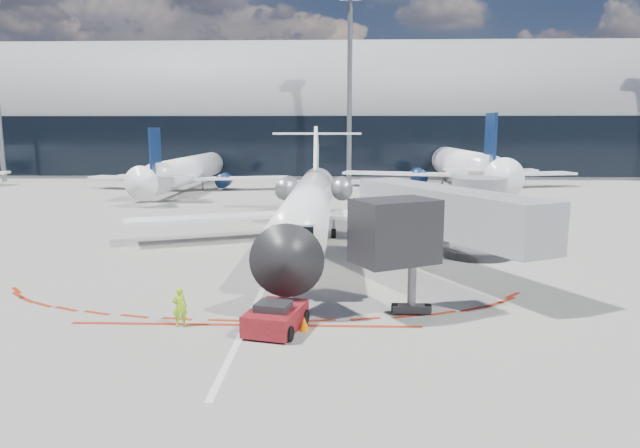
{
  "coord_description": "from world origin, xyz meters",
  "views": [
    {
      "loc": [
        3.7,
        -33.0,
        7.72
      ],
      "look_at": [
        2.55,
        0.19,
        2.11
      ],
      "focal_mm": 32.0,
      "sensor_mm": 36.0,
      "label": 1
    }
  ],
  "objects": [
    {
      "name": "safety_cone_right",
      "position": [
        2.37,
        -12.05,
        0.28
      ],
      "size": [
        0.4,
        0.4,
        0.56
      ],
      "primitive_type": "cone",
      "color": "orange",
      "rests_on": "ground"
    },
    {
      "name": "bg_airliner_1",
      "position": [
        -15.42,
        38.55,
        4.85
      ],
      "size": [
        30.01,
        31.78,
        9.71
      ],
      "primitive_type": null,
      "color": "white",
      "rests_on": "ground"
    },
    {
      "name": "ramp_worker",
      "position": [
        -2.55,
        -11.71,
        0.8
      ],
      "size": [
        0.67,
        0.53,
        1.59
      ],
      "primitive_type": "imported",
      "rotation": [
        0.0,
        0.0,
        3.44
      ],
      "color": "#A1DD17",
      "rests_on": "ground"
    },
    {
      "name": "ground",
      "position": [
        0.0,
        0.0,
        0.0
      ],
      "size": [
        260.0,
        260.0,
        0.0
      ],
      "primitive_type": "plane",
      "color": "gray",
      "rests_on": "ground"
    },
    {
      "name": "apron_stop_bar",
      "position": [
        0.0,
        -11.5,
        0.01
      ],
      "size": [
        14.0,
        0.25,
        0.01
      ],
      "primitive_type": "cube",
      "color": "maroon",
      "rests_on": "ground"
    },
    {
      "name": "apron_centerline",
      "position": [
        0.0,
        2.0,
        0.01
      ],
      "size": [
        0.25,
        40.0,
        0.01
      ],
      "primitive_type": "cube",
      "color": "silver",
      "rests_on": "ground"
    },
    {
      "name": "regional_jet",
      "position": [
        1.64,
        5.2,
        2.63
      ],
      "size": [
        25.47,
        31.41,
        7.87
      ],
      "color": "white",
      "rests_on": "ground"
    },
    {
      "name": "terminal_building",
      "position": [
        0.0,
        64.97,
        8.52
      ],
      "size": [
        150.0,
        24.15,
        24.0
      ],
      "color": "gray",
      "rests_on": "ground"
    },
    {
      "name": "light_mast_centre",
      "position": [
        5.0,
        48.0,
        12.5
      ],
      "size": [
        0.7,
        0.7,
        25.0
      ],
      "primitive_type": "cylinder",
      "color": "slate",
      "rests_on": "ground"
    },
    {
      "name": "jet_bridge",
      "position": [
        9.79,
        -3.01,
        3.01
      ],
      "size": [
        10.03,
        15.2,
        4.9
      ],
      "color": "#989AA0",
      "rests_on": "ground"
    },
    {
      "name": "bg_airliner_2",
      "position": [
        19.45,
        42.99,
        5.79
      ],
      "size": [
        35.8,
        37.91,
        11.58
      ],
      "primitive_type": null,
      "color": "white",
      "rests_on": "ground"
    },
    {
      "name": "pushback_tug",
      "position": [
        1.27,
        -12.04,
        0.53
      ],
      "size": [
        2.5,
        4.68,
        1.19
      ],
      "rotation": [
        0.0,
        0.0,
        -0.24
      ],
      "color": "#5F0D0F",
      "rests_on": "ground"
    }
  ]
}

